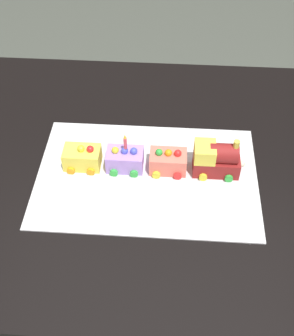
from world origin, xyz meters
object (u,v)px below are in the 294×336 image
Objects in this scene: cake_car_caboose_lavender at (125,159)px; cake_car_tanker_coral at (168,161)px; birthday_candle at (125,142)px; dining_table at (156,190)px; cake_car_hopper_lemon at (82,157)px; cake_locomotive at (216,159)px.

cake_car_tanker_coral is at bearing 180.00° from cake_car_caboose_lavender.
cake_car_caboose_lavender is 2.04× the size of birthday_candle.
dining_table is 0.17m from cake_car_caboose_lavender.
birthday_candle is (-0.12, -0.00, 0.07)m from cake_car_hopper_lemon.
cake_car_tanker_coral is at bearing 180.00° from birthday_candle.
cake_car_caboose_lavender is (0.25, 0.00, -0.02)m from cake_locomotive.
cake_car_caboose_lavender and cake_car_hopper_lemon have the same top height.
dining_table is at bearing -170.05° from birthday_candle.
cake_car_hopper_lemon is (0.36, 0.00, -0.02)m from cake_locomotive.
cake_car_tanker_coral is 2.04× the size of birthday_candle.
birthday_candle reaches higher than cake_car_tanker_coral.
dining_table is at bearing -175.86° from cake_car_hopper_lemon.
cake_car_hopper_lemon is (0.21, 0.01, 0.14)m from dining_table.
cake_locomotive is 2.86× the size of birthday_candle.
cake_car_tanker_coral is at bearing 153.78° from dining_table.
cake_car_tanker_coral is 1.00× the size of cake_car_hopper_lemon.
cake_car_tanker_coral reaches higher than dining_table.
cake_car_tanker_coral is at bearing 180.00° from cake_car_hopper_lemon.
cake_car_tanker_coral is 0.24m from cake_car_hopper_lemon.
dining_table is at bearing -5.33° from cake_locomotive.
cake_car_caboose_lavender is 0.12m from cake_car_hopper_lemon.
dining_table is 28.56× the size of birthday_candle.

